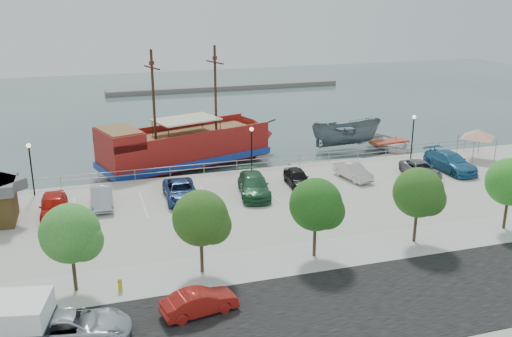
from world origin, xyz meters
name	(u,v)px	position (x,y,z in m)	size (l,w,h in m)	color
ground	(276,211)	(0.00, 0.00, -1.00)	(160.00, 160.00, 0.00)	#3C524E
street	(376,303)	(0.00, -16.00, 0.01)	(100.00, 8.00, 0.04)	black
sidewalk	(329,254)	(0.00, -10.00, 0.01)	(100.00, 4.00, 0.05)	silver
seawall_railing	(247,164)	(0.00, 7.80, 0.53)	(50.00, 0.06, 1.00)	gray
far_shore	(225,87)	(10.00, 55.00, -0.60)	(40.00, 3.00, 0.80)	slate
pirate_ship	(198,145)	(-3.31, 13.74, 1.01)	(19.41, 10.65, 12.03)	maroon
patrol_boat	(346,136)	(13.12, 14.71, 0.48)	(2.89, 7.67, 2.97)	slate
speedboat	(389,145)	(17.08, 12.44, -0.30)	(4.80, 6.71, 1.39)	silver
dock_west	(96,188)	(-13.24, 9.20, -0.79)	(7.52, 2.15, 0.43)	slate
dock_mid	(329,165)	(8.67, 9.20, -0.79)	(7.51, 2.15, 0.43)	gray
dock_east	(384,160)	(14.76, 9.20, -0.79)	(7.29, 2.08, 0.42)	#675F57
canopy_tent	(478,129)	(22.03, 4.80, 2.88)	(4.05, 4.05, 3.31)	slate
street_van	(72,328)	(-15.18, -14.88, 0.76)	(2.52, 5.46, 1.52)	#A7AFB8
street_sedan	(200,302)	(-9.03, -14.22, 0.64)	(1.36, 3.91, 1.29)	#B41E17
fire_hydrant	(120,285)	(-12.70, -10.80, 0.41)	(0.26, 0.26, 0.75)	gold
lamp_post_left	(30,160)	(-18.00, 6.50, 2.94)	(0.36, 0.36, 4.28)	black
lamp_post_mid	(252,142)	(0.00, 6.50, 2.94)	(0.36, 0.36, 4.28)	black
lamp_post_right	(413,129)	(16.00, 6.50, 2.94)	(0.36, 0.36, 4.28)	black
tree_b	(73,235)	(-14.85, -10.07, 3.30)	(3.30, 3.20, 5.00)	#473321
tree_c	(203,220)	(-7.85, -10.07, 3.30)	(3.30, 3.20, 5.00)	#473321
tree_d	(318,206)	(-0.85, -10.07, 3.30)	(3.30, 3.20, 5.00)	#473321
tree_e	(421,194)	(6.15, -10.07, 3.30)	(3.30, 3.20, 5.00)	#473321
tree_f	(512,183)	(13.15, -10.07, 3.30)	(3.30, 3.20, 5.00)	#473321
parked_car_a	(54,206)	(-16.34, 1.39, 0.83)	(1.95, 4.85, 1.65)	#BB140B
parked_car_b	(102,196)	(-12.97, 2.60, 0.75)	(1.59, 4.55, 1.50)	#B3B6C2
parked_car_c	(181,191)	(-7.06, 2.07, 0.73)	(2.42, 5.25, 1.46)	navy
parked_car_d	(254,185)	(-1.36, 1.44, 0.80)	(2.26, 5.55, 1.61)	#245A34
parked_car_e	(297,178)	(2.74, 2.46, 0.70)	(1.66, 4.12, 1.40)	black
parked_car_f	(353,171)	(7.96, 2.73, 0.67)	(1.43, 4.10, 1.35)	silver
parked_car_g	(421,170)	(13.82, 1.47, 0.67)	(2.21, 4.79, 1.33)	slate
parked_car_h	(450,162)	(17.31, 2.19, 0.83)	(2.32, 5.69, 1.65)	#276796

